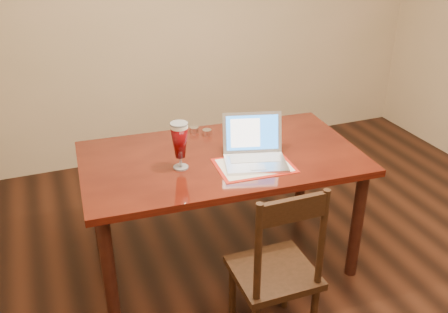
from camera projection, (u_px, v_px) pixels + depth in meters
name	position (u px, v px, depth m)	size (l,w,h in m)	color
room_shell	(371.00, 13.00, 2.14)	(4.51, 5.01, 2.71)	tan
dining_table	(222.00, 168.00, 3.10)	(1.76, 1.06, 1.09)	#52160B
dining_chair	(277.00, 271.00, 2.60)	(0.43, 0.41, 1.00)	black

